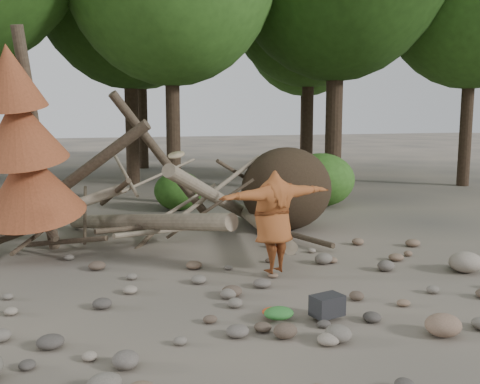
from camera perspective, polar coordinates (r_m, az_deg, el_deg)
name	(u,v)px	position (r m, az deg, el deg)	size (l,w,h in m)	color
ground	(249,299)	(8.13, 1.02, -11.39)	(120.00, 120.00, 0.00)	#514C44
deadfall_pile	(265,192)	(12.47, 2.69, 0.01)	(8.55, 5.24, 3.30)	#332619
dead_conifer	(24,149)	(10.54, -22.01, 4.26)	(2.06, 2.16, 4.35)	#4C3F30
bush_mid	(178,191)	(15.52, -6.59, 0.13)	(1.40, 1.40, 1.12)	#2D5D1A
bush_right	(321,180)	(16.25, 8.64, 1.30)	(2.00, 2.00, 1.60)	#386E22
frisbee_thrower	(273,221)	(9.03, 3.58, -3.15)	(2.91, 0.93, 2.10)	brown
backpack	(327,310)	(7.43, 9.27, -12.29)	(0.42, 0.28, 0.28)	black
cloth_green	(279,317)	(7.30, 4.16, -13.13)	(0.41, 0.34, 0.15)	#2B6D2B
cloth_orange	(272,315)	(7.42, 3.43, -12.96)	(0.28, 0.23, 0.10)	#BB4420
boulder_front_right	(443,325)	(7.30, 20.86, -13.12)	(0.46, 0.42, 0.28)	#7F634F
boulder_mid_right	(466,262)	(10.22, 22.94, -6.90)	(0.60, 0.54, 0.36)	gray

